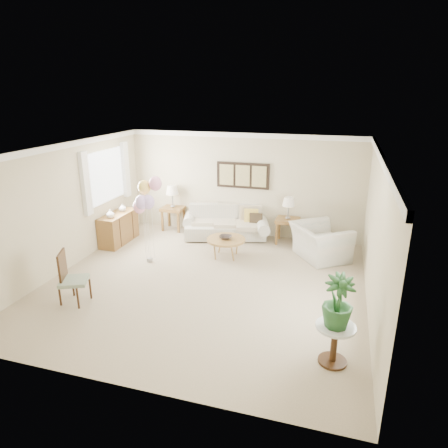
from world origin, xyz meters
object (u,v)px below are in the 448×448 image
at_px(armchair, 320,242).
at_px(balloon_cluster, 146,197).
at_px(accent_chair, 70,277).
at_px(sofa, 226,225).
at_px(coffee_table, 226,240).

relative_size(armchair, balloon_cluster, 0.62).
distance_m(accent_chair, balloon_cluster, 2.26).
relative_size(sofa, accent_chair, 2.61).
bearing_deg(sofa, balloon_cluster, -120.55).
bearing_deg(accent_chair, coffee_table, 52.80).
bearing_deg(accent_chair, balloon_cluster, 74.96).
bearing_deg(sofa, coffee_table, -73.73).
xyz_separation_m(coffee_table, armchair, (2.02, 0.54, -0.02)).
distance_m(coffee_table, armchair, 2.09).
height_order(coffee_table, balloon_cluster, balloon_cluster).
height_order(sofa, armchair, sofa).
distance_m(coffee_table, balloon_cluster, 2.01).
height_order(sofa, accent_chair, accent_chair).
relative_size(sofa, armchair, 2.08).
distance_m(sofa, accent_chair, 4.30).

